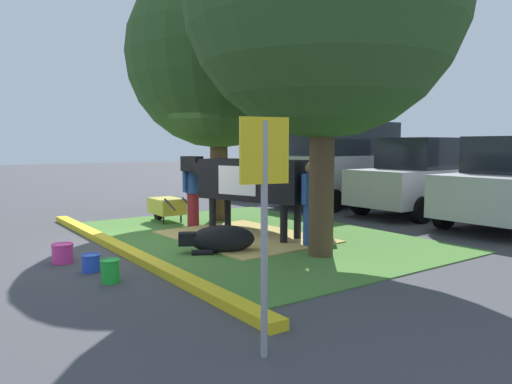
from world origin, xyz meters
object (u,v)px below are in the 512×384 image
calf_lying (220,239)px  person_visitor_far (310,202)px  person_visitor_near (324,192)px  wheelbarrow (166,206)px  parking_sign (264,190)px  bucket_pink (63,253)px  bucket_green (110,270)px  bucket_blue (91,263)px  shade_tree_left (218,57)px  suv_black (345,163)px  sedan_blue (288,169)px  sedan_red (424,177)px  person_handler (193,192)px  cow_holstein (249,180)px

calf_lying → person_visitor_far: 1.75m
person_visitor_near → wheelbarrow: bearing=-147.1°
wheelbarrow → parking_sign: parking_sign is taller
bucket_pink → bucket_green: 1.51m
person_visitor_far → bucket_blue: size_ratio=5.58×
shade_tree_left → suv_black: 5.41m
shade_tree_left → person_visitor_far: bearing=-3.9°
person_visitor_near → sedan_blue: (-6.16, 4.05, 0.11)m
bucket_green → suv_black: suv_black is taller
sedan_blue → sedan_red: (5.60, 0.11, 0.00)m
calf_lying → parking_sign: size_ratio=0.63×
suv_black → wheelbarrow: bearing=-90.6°
person_visitor_near → bucket_pink: size_ratio=4.77×
wheelbarrow → bucket_blue: bearing=-39.1°
bucket_pink → sedan_red: size_ratio=0.08×
person_visitor_near → bucket_pink: (-0.54, -5.06, -0.72)m
person_handler → person_visitor_near: 2.92m
wheelbarrow → person_visitor_far: bearing=13.0°
person_handler → bucket_blue: (2.51, -3.02, -0.67)m
parking_sign → sedan_red: size_ratio=0.47×
cow_holstein → calf_lying: size_ratio=2.34×
suv_black → person_visitor_far: bearing=-51.2°
parking_sign → bucket_pink: 4.74m
shade_tree_left → parking_sign: 7.97m
person_visitor_far → wheelbarrow: bearing=-167.0°
bucket_green → calf_lying: bearing=106.7°
calf_lying → sedan_red: size_ratio=0.29×
shade_tree_left → bucket_blue: shade_tree_left is taller
sedan_blue → sedan_red: same height
bucket_green → person_handler: bearing=137.3°
calf_lying → suv_black: suv_black is taller
wheelbarrow → bucket_green: bearing=-33.5°
person_handler → bucket_green: size_ratio=4.79×
cow_holstein → person_visitor_far: 1.51m
person_visitor_far → bucket_pink: bearing=-109.4°
calf_lying → bucket_pink: (-0.86, -2.36, -0.08)m
person_visitor_near → sedan_blue: bearing=146.7°
bucket_green → parking_sign: bearing=6.3°
bucket_green → person_visitor_near: bearing=101.2°
shade_tree_left → cow_holstein: 3.53m
sedan_blue → cow_holstein: bearing=-44.8°
person_visitor_near → suv_black: 4.95m
person_visitor_near → parking_sign: size_ratio=0.79×
suv_black → cow_holstein: bearing=-64.3°
calf_lying → person_visitor_far: (0.53, 1.56, 0.58)m
cow_holstein → shade_tree_left: bearing=164.7°
cow_holstein → calf_lying: 1.77m
person_handler → parking_sign: (6.24, -2.63, 0.66)m
calf_lying → bucket_green: bearing=-73.3°
sedan_red → person_handler: bearing=-105.8°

